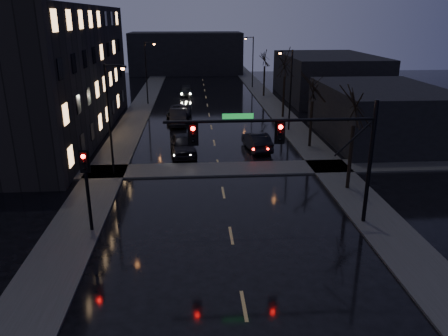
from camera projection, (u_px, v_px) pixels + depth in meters
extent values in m
cube|color=#2D2D2B|center=(133.00, 121.00, 48.11)|extent=(3.00, 140.00, 0.12)
cube|color=#2D2D2B|center=(285.00, 119.00, 49.25)|extent=(3.00, 140.00, 0.12)
cube|color=#2D2D2B|center=(219.00, 169.00, 33.14)|extent=(40.00, 3.00, 0.12)
cube|color=black|center=(36.00, 73.00, 40.90)|extent=(12.00, 30.00, 12.00)
cube|color=black|center=(381.00, 114.00, 40.44)|extent=(10.00, 14.00, 5.00)
cube|color=black|center=(327.00, 77.00, 61.09)|extent=(12.00, 18.00, 6.00)
cube|color=black|center=(186.00, 53.00, 87.67)|extent=(22.00, 10.00, 8.00)
cylinder|color=black|center=(370.00, 164.00, 23.57)|extent=(0.22, 0.22, 7.00)
cylinder|color=black|center=(271.00, 120.00, 22.38)|extent=(11.00, 0.16, 0.16)
cylinder|color=black|center=(354.00, 138.00, 23.01)|extent=(2.05, 0.10, 2.05)
cube|color=#0C591E|center=(238.00, 116.00, 22.18)|extent=(1.60, 0.04, 0.28)
cube|color=black|center=(193.00, 134.00, 22.32)|extent=(0.35, 0.28, 1.05)
sphere|color=#FF0705|center=(193.00, 129.00, 22.06)|extent=(0.22, 0.22, 0.22)
cube|color=black|center=(280.00, 133.00, 22.63)|extent=(0.35, 0.28, 1.05)
sphere|color=#FF0705|center=(281.00, 127.00, 22.37)|extent=(0.22, 0.22, 0.22)
cylinder|color=black|center=(88.00, 194.00, 22.99)|extent=(0.18, 0.18, 4.40)
cube|color=black|center=(84.00, 162.00, 22.39)|extent=(0.35, 0.28, 1.05)
sphere|color=#FF0705|center=(83.00, 156.00, 22.13)|extent=(0.22, 0.22, 0.22)
cylinder|color=black|center=(350.00, 158.00, 28.76)|extent=(0.24, 0.24, 4.40)
cylinder|color=black|center=(311.00, 125.00, 38.22)|extent=(0.24, 0.24, 4.12)
cylinder|color=black|center=(284.00, 97.00, 49.43)|extent=(0.24, 0.24, 4.68)
cylinder|color=black|center=(264.00, 82.00, 62.68)|extent=(0.24, 0.24, 4.29)
cylinder|color=black|center=(109.00, 122.00, 30.85)|extent=(0.16, 0.16, 8.00)
cylinder|color=black|center=(113.00, 65.00, 29.60)|extent=(1.20, 0.10, 0.10)
cube|color=black|center=(122.00, 67.00, 29.67)|extent=(0.50, 0.25, 0.15)
sphere|color=orange|center=(123.00, 68.00, 29.71)|extent=(0.28, 0.28, 0.28)
cylinder|color=black|center=(146.00, 74.00, 56.27)|extent=(0.16, 0.16, 8.00)
cylinder|color=black|center=(149.00, 42.00, 55.02)|extent=(1.20, 0.10, 0.10)
cube|color=black|center=(154.00, 43.00, 55.10)|extent=(0.50, 0.25, 0.15)
sphere|color=orange|center=(154.00, 44.00, 55.13)|extent=(0.28, 0.28, 0.28)
cylinder|color=black|center=(290.00, 91.00, 43.19)|extent=(0.16, 0.16, 8.00)
cylinder|color=black|center=(286.00, 51.00, 41.87)|extent=(1.20, 0.10, 0.10)
cube|color=black|center=(280.00, 52.00, 41.86)|extent=(0.50, 0.25, 0.15)
sphere|color=orange|center=(280.00, 53.00, 41.89)|extent=(0.28, 0.28, 0.28)
cylinder|color=black|center=(253.00, 63.00, 69.56)|extent=(0.16, 0.16, 8.00)
cylinder|color=black|center=(250.00, 37.00, 68.23)|extent=(1.20, 0.10, 0.10)
cube|color=black|center=(246.00, 38.00, 68.23)|extent=(0.50, 0.25, 0.15)
sphere|color=orange|center=(246.00, 39.00, 68.26)|extent=(0.28, 0.28, 0.28)
imported|color=black|center=(183.00, 144.00, 36.63)|extent=(2.51, 5.22, 1.72)
imported|color=black|center=(178.00, 117.00, 46.72)|extent=(1.89, 5.12, 1.68)
imported|color=black|center=(179.00, 112.00, 49.73)|extent=(2.89, 5.53, 1.49)
imported|color=black|center=(186.00, 91.00, 63.71)|extent=(1.81, 4.40, 1.28)
imported|color=black|center=(257.00, 141.00, 37.92)|extent=(2.27, 4.88, 1.55)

